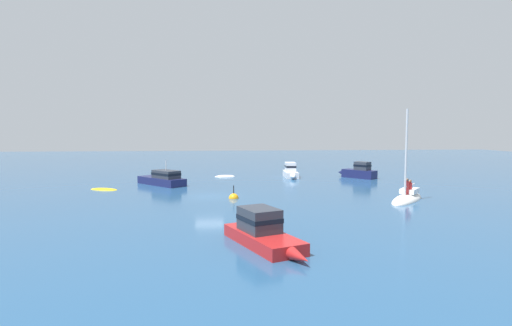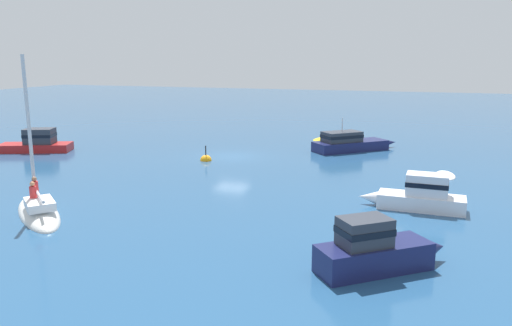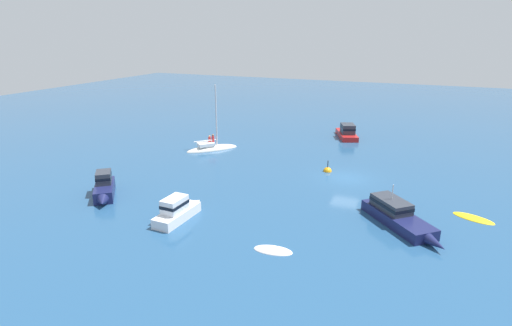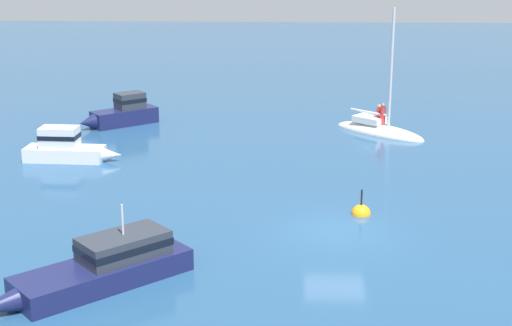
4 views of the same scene
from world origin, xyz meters
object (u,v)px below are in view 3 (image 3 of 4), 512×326
launch (104,188)px  ketch (212,148)px  rib (473,218)px  powerboat (178,210)px  motor_cruiser (397,215)px  channel_buoy (327,171)px  motor_cruiser_1 (347,132)px  dinghy (273,251)px

launch → ketch: bearing=136.3°
rib → powerboat: bearing=-133.9°
motor_cruiser → channel_buoy: bearing=175.5°
motor_cruiser → powerboat: size_ratio=1.27×
ketch → motor_cruiser_1: (-13.55, -12.19, 0.56)m
motor_cruiser → rib: bearing=78.7°
dinghy → launch: bearing=-16.0°
powerboat → motor_cruiser: bearing=-67.4°
rib → powerboat: (20.26, 8.70, 0.72)m
rib → channel_buoy: 14.08m
ketch → motor_cruiser_1: 18.24m
dinghy → channel_buoy: 16.58m
motor_cruiser → channel_buoy: (7.35, -9.48, -0.66)m
dinghy → rib: dinghy is taller
powerboat → ketch: bearing=23.6°
dinghy → motor_cruiser: size_ratio=0.40×
launch → rib: bearing=65.8°
rib → powerboat: 22.07m
motor_cruiser_1 → rib: bearing=-168.9°
ketch → powerboat: (-6.78, 17.41, 0.58)m
rib → motor_cruiser_1: size_ratio=0.47×
rib → motor_cruiser: bearing=-126.1°
launch → motor_cruiser: bearing=61.6°
rib → ketch: ketch is taller
motor_cruiser → channel_buoy: 12.01m
launch → channel_buoy: size_ratio=3.11×
motor_cruiser → channel_buoy: size_ratio=4.31×
dinghy → powerboat: powerboat is taller
motor_cruiser → launch: (23.21, 4.26, 0.11)m
motor_cruiser_1 → channel_buoy: size_ratio=4.46×
ketch → channel_buoy: 14.66m
rib → launch: 29.38m
rib → dinghy: bearing=-117.0°
dinghy → motor_cruiser: motor_cruiser is taller
motor_cruiser_1 → launch: launch is taller
launch → channel_buoy: bearing=92.1°
powerboat → motor_cruiser_1: bearing=-10.6°
motor_cruiser → launch: motor_cruiser is taller
powerboat → channel_buoy: powerboat is taller
powerboat → motor_cruiser_1: 30.37m
ketch → launch: bearing=-143.9°
motor_cruiser_1 → channel_buoy: (-0.92, 14.57, -0.69)m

